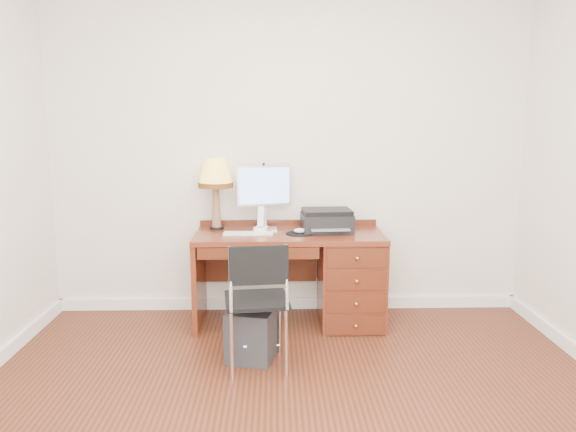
{
  "coord_description": "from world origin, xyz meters",
  "views": [
    {
      "loc": [
        -0.11,
        -3.0,
        1.65
      ],
      "look_at": [
        -0.01,
        1.2,
        0.92
      ],
      "focal_mm": 35.0,
      "sensor_mm": 36.0,
      "label": 1
    }
  ],
  "objects_px": {
    "desk": "(329,273)",
    "printer": "(327,220)",
    "chair": "(256,293)",
    "equipment_box": "(252,334)",
    "leg_lamp": "(216,177)",
    "phone": "(261,225)",
    "monitor": "(265,189)"
  },
  "relations": [
    {
      "from": "desk",
      "to": "printer",
      "type": "relative_size",
      "value": 3.54
    },
    {
      "from": "chair",
      "to": "equipment_box",
      "type": "bearing_deg",
      "value": 96.44
    },
    {
      "from": "leg_lamp",
      "to": "phone",
      "type": "relative_size",
      "value": 2.83
    },
    {
      "from": "desk",
      "to": "monitor",
      "type": "bearing_deg",
      "value": 162.6
    },
    {
      "from": "printer",
      "to": "phone",
      "type": "distance_m",
      "value": 0.53
    },
    {
      "from": "printer",
      "to": "phone",
      "type": "relative_size",
      "value": 2.05
    },
    {
      "from": "desk",
      "to": "monitor",
      "type": "relative_size",
      "value": 2.85
    },
    {
      "from": "printer",
      "to": "leg_lamp",
      "type": "xyz_separation_m",
      "value": [
        -0.9,
        0.09,
        0.34
      ]
    },
    {
      "from": "phone",
      "to": "equipment_box",
      "type": "relative_size",
      "value": 0.58
    },
    {
      "from": "monitor",
      "to": "printer",
      "type": "distance_m",
      "value": 0.57
    },
    {
      "from": "equipment_box",
      "to": "monitor",
      "type": "bearing_deg",
      "value": 98.37
    },
    {
      "from": "phone",
      "to": "printer",
      "type": "bearing_deg",
      "value": 14.1
    },
    {
      "from": "printer",
      "to": "chair",
      "type": "height_order",
      "value": "printer"
    },
    {
      "from": "printer",
      "to": "chair",
      "type": "xyz_separation_m",
      "value": [
        -0.55,
        -0.96,
        -0.31
      ]
    },
    {
      "from": "monitor",
      "to": "chair",
      "type": "xyz_separation_m",
      "value": [
        -0.04,
        -1.05,
        -0.55
      ]
    },
    {
      "from": "printer",
      "to": "leg_lamp",
      "type": "bearing_deg",
      "value": 169.93
    },
    {
      "from": "printer",
      "to": "equipment_box",
      "type": "relative_size",
      "value": 1.18
    },
    {
      "from": "desk",
      "to": "equipment_box",
      "type": "distance_m",
      "value": 0.96
    },
    {
      "from": "desk",
      "to": "printer",
      "type": "xyz_separation_m",
      "value": [
        -0.02,
        0.07,
        0.43
      ]
    },
    {
      "from": "desk",
      "to": "chair",
      "type": "bearing_deg",
      "value": -122.21
    },
    {
      "from": "leg_lamp",
      "to": "equipment_box",
      "type": "height_order",
      "value": "leg_lamp"
    },
    {
      "from": "printer",
      "to": "monitor",
      "type": "bearing_deg",
      "value": 165.31
    },
    {
      "from": "desk",
      "to": "chair",
      "type": "height_order",
      "value": "chair"
    },
    {
      "from": "phone",
      "to": "chair",
      "type": "xyz_separation_m",
      "value": [
        -0.01,
        -0.93,
        -0.28
      ]
    },
    {
      "from": "equipment_box",
      "to": "phone",
      "type": "bearing_deg",
      "value": 99.62
    },
    {
      "from": "chair",
      "to": "phone",
      "type": "bearing_deg",
      "value": 82.69
    },
    {
      "from": "printer",
      "to": "desk",
      "type": "bearing_deg",
      "value": -81.41
    },
    {
      "from": "chair",
      "to": "equipment_box",
      "type": "relative_size",
      "value": 2.45
    },
    {
      "from": "leg_lamp",
      "to": "chair",
      "type": "distance_m",
      "value": 1.29
    },
    {
      "from": "leg_lamp",
      "to": "equipment_box",
      "type": "bearing_deg",
      "value": -70.08
    },
    {
      "from": "equipment_box",
      "to": "leg_lamp",
      "type": "bearing_deg",
      "value": 123.69
    },
    {
      "from": "monitor",
      "to": "leg_lamp",
      "type": "bearing_deg",
      "value": 165.12
    }
  ]
}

